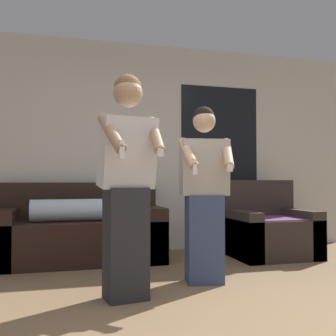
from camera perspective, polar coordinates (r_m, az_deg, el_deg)
ground_plane at (r=2.56m, az=8.35°, el=-22.53°), size 14.00×14.00×0.00m
wall_back at (r=5.15m, az=-4.07°, el=3.11°), size 5.99×0.07×2.70m
couch at (r=4.60m, az=-12.84°, el=-9.08°), size 1.87×0.86×0.89m
armchair at (r=4.97m, az=14.27°, el=-8.75°), size 0.96×0.86×0.92m
person_left at (r=3.02m, az=-5.98°, el=-2.23°), size 0.47×0.54×1.73m
person_right at (r=3.53m, az=5.29°, el=-3.73°), size 0.48×0.50×1.58m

